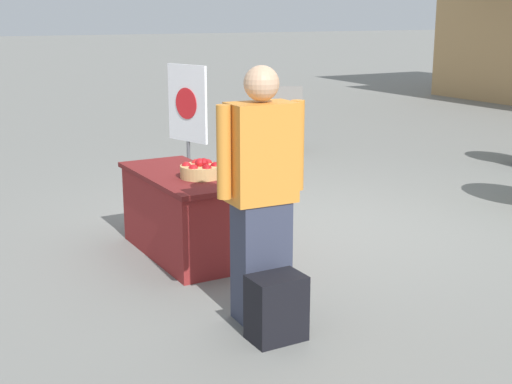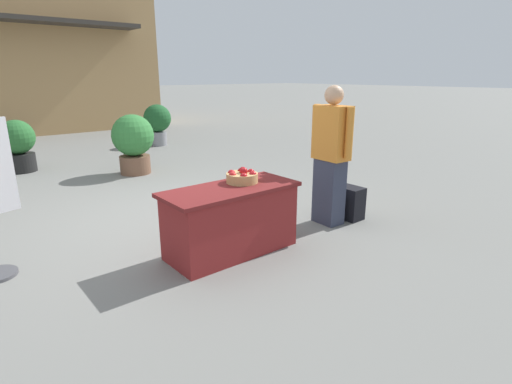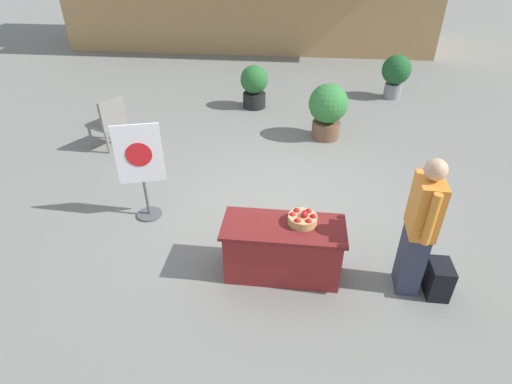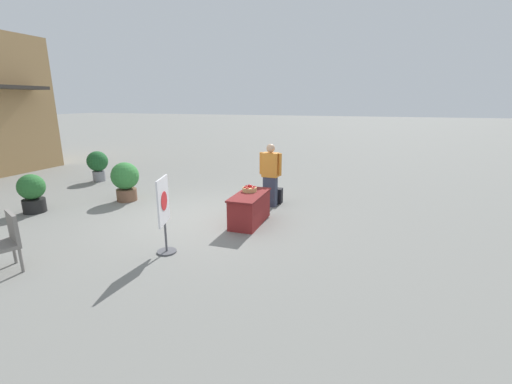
{
  "view_description": "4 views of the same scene",
  "coord_description": "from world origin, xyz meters",
  "px_view_note": "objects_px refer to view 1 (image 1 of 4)",
  "views": [
    {
      "loc": [
        5.4,
        -3.66,
        1.99
      ],
      "look_at": [
        0.06,
        -0.66,
        0.44
      ],
      "focal_mm": 50.0,
      "sensor_mm": 36.0,
      "label": 1
    },
    {
      "loc": [
        -2.14,
        -4.53,
        1.79
      ],
      "look_at": [
        0.66,
        -1.13,
        0.49
      ],
      "focal_mm": 28.0,
      "sensor_mm": 36.0,
      "label": 2
    },
    {
      "loc": [
        0.2,
        -4.99,
        3.47
      ],
      "look_at": [
        -0.29,
        -0.63,
        0.64
      ],
      "focal_mm": 28.0,
      "sensor_mm": 36.0,
      "label": 3
    },
    {
      "loc": [
        -6.96,
        -3.91,
        2.75
      ],
      "look_at": [
        0.34,
        -1.47,
        0.7
      ],
      "focal_mm": 24.0,
      "sensor_mm": 36.0,
      "label": 4
    }
  ],
  "objects_px": {
    "person_visitor": "(261,194)",
    "poster_board": "(188,122)",
    "apple_basket": "(201,170)",
    "display_table": "(183,214)",
    "backpack": "(276,308)",
    "patio_chair": "(282,116)"
  },
  "relations": [
    {
      "from": "display_table",
      "to": "apple_basket",
      "type": "bearing_deg",
      "value": 20.13
    },
    {
      "from": "display_table",
      "to": "poster_board",
      "type": "bearing_deg",
      "value": 154.72
    },
    {
      "from": "apple_basket",
      "to": "display_table",
      "type": "bearing_deg",
      "value": -159.87
    },
    {
      "from": "display_table",
      "to": "patio_chair",
      "type": "bearing_deg",
      "value": 138.37
    },
    {
      "from": "display_table",
      "to": "person_visitor",
      "type": "bearing_deg",
      "value": -2.83
    },
    {
      "from": "display_table",
      "to": "apple_basket",
      "type": "height_order",
      "value": "apple_basket"
    },
    {
      "from": "display_table",
      "to": "person_visitor",
      "type": "height_order",
      "value": "person_visitor"
    },
    {
      "from": "apple_basket",
      "to": "backpack",
      "type": "xyz_separation_m",
      "value": [
        1.56,
        -0.22,
        -0.55
      ]
    },
    {
      "from": "poster_board",
      "to": "person_visitor",
      "type": "bearing_deg",
      "value": 56.81
    },
    {
      "from": "person_visitor",
      "to": "display_table",
      "type": "bearing_deg",
      "value": -0.0
    },
    {
      "from": "apple_basket",
      "to": "person_visitor",
      "type": "bearing_deg",
      "value": -6.82
    },
    {
      "from": "backpack",
      "to": "poster_board",
      "type": "distance_m",
      "value": 3.97
    },
    {
      "from": "apple_basket",
      "to": "poster_board",
      "type": "height_order",
      "value": "poster_board"
    },
    {
      "from": "display_table",
      "to": "patio_chair",
      "type": "height_order",
      "value": "patio_chair"
    },
    {
      "from": "person_visitor",
      "to": "poster_board",
      "type": "relative_size",
      "value": 1.17
    },
    {
      "from": "person_visitor",
      "to": "poster_board",
      "type": "xyz_separation_m",
      "value": [
        -3.44,
        1.02,
        -0.06
      ]
    },
    {
      "from": "backpack",
      "to": "patio_chair",
      "type": "xyz_separation_m",
      "value": [
        -5.21,
        3.2,
        0.33
      ]
    },
    {
      "from": "apple_basket",
      "to": "person_visitor",
      "type": "height_order",
      "value": "person_visitor"
    },
    {
      "from": "apple_basket",
      "to": "backpack",
      "type": "height_order",
      "value": "apple_basket"
    },
    {
      "from": "backpack",
      "to": "poster_board",
      "type": "bearing_deg",
      "value": 163.84
    },
    {
      "from": "display_table",
      "to": "backpack",
      "type": "xyz_separation_m",
      "value": [
        1.77,
        -0.15,
        -0.14
      ]
    },
    {
      "from": "display_table",
      "to": "backpack",
      "type": "height_order",
      "value": "display_table"
    }
  ]
}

